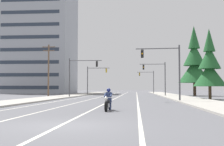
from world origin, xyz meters
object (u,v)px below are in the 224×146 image
at_px(traffic_signal_near_left, 79,71).
at_px(traffic_signal_far_right, 149,79).
at_px(apartment_building_far_left_block, 40,41).
at_px(traffic_signal_mid_left, 94,76).
at_px(conifer_tree_right_verge_far, 194,64).
at_px(traffic_signal_near_right, 167,64).
at_px(motorcycle_with_rider, 108,102).
at_px(traffic_signal_mid_right, 158,74).
at_px(conifer_tree_right_verge_near, 210,67).
at_px(utility_pole_left_near, 49,68).

bearing_deg(traffic_signal_near_left, traffic_signal_far_right, 70.25).
bearing_deg(apartment_building_far_left_block, traffic_signal_mid_left, -45.10).
height_order(traffic_signal_mid_left, conifer_tree_right_verge_far, conifer_tree_right_verge_far).
xyz_separation_m(traffic_signal_near_right, traffic_signal_far_right, (0.11, 48.15, -0.02)).
distance_m(traffic_signal_mid_left, traffic_signal_far_right, 21.43).
distance_m(traffic_signal_mid_left, conifer_tree_right_verge_far, 21.39).
distance_m(motorcycle_with_rider, conifer_tree_right_verge_far, 40.50).
height_order(traffic_signal_mid_right, apartment_building_far_left_block, apartment_building_far_left_block).
distance_m(traffic_signal_near_right, conifer_tree_right_verge_near, 8.43).
bearing_deg(apartment_building_far_left_block, traffic_signal_far_right, -2.10).
bearing_deg(traffic_signal_near_right, traffic_signal_mid_left, 112.12).
xyz_separation_m(traffic_signal_near_right, utility_pole_left_near, (-18.33, 16.54, 0.75)).
xyz_separation_m(utility_pole_left_near, apartment_building_far_left_block, (-12.58, 32.75, 10.13)).
height_order(traffic_signal_near_right, utility_pole_left_near, utility_pole_left_near).
xyz_separation_m(traffic_signal_near_right, conifer_tree_right_verge_near, (6.05, 5.87, 0.11)).
distance_m(traffic_signal_mid_right, conifer_tree_right_verge_far, 8.13).
height_order(traffic_signal_mid_right, utility_pole_left_near, utility_pole_left_near).
xyz_separation_m(traffic_signal_mid_left, utility_pole_left_near, (-5.79, -14.32, 0.74)).
relative_size(traffic_signal_mid_right, traffic_signal_mid_left, 1.00).
bearing_deg(traffic_signal_mid_right, apartment_building_far_left_block, 138.35).
bearing_deg(motorcycle_with_rider, conifer_tree_right_verge_far, 71.18).
xyz_separation_m(motorcycle_with_rider, conifer_tree_right_verge_far, (12.94, 37.97, 5.59)).
bearing_deg(traffic_signal_near_left, traffic_signal_near_right, -46.93).
distance_m(motorcycle_with_rider, apartment_building_far_left_block, 69.37).
relative_size(traffic_signal_near_left, apartment_building_far_left_block, 0.21).
relative_size(traffic_signal_near_right, traffic_signal_mid_right, 1.00).
relative_size(motorcycle_with_rider, utility_pole_left_near, 0.24).
xyz_separation_m(traffic_signal_mid_left, conifer_tree_right_verge_near, (18.60, -24.98, 0.10)).
bearing_deg(conifer_tree_right_verge_far, utility_pole_left_near, -163.11).
bearing_deg(traffic_signal_near_left, utility_pole_left_near, 151.17).
distance_m(traffic_signal_mid_left, conifer_tree_right_verge_near, 31.15).
height_order(traffic_signal_near_right, apartment_building_far_left_block, apartment_building_far_left_block).
relative_size(traffic_signal_near_right, apartment_building_far_left_block, 0.21).
xyz_separation_m(traffic_signal_near_left, conifer_tree_right_verge_far, (20.17, 11.19, 2.06)).
distance_m(traffic_signal_far_right, apartment_building_far_left_block, 32.90).
bearing_deg(conifer_tree_right_verge_near, utility_pole_left_near, 156.37).
height_order(utility_pole_left_near, conifer_tree_right_verge_near, conifer_tree_right_verge_near).
relative_size(traffic_signal_mid_right, traffic_signal_far_right, 1.00).
height_order(traffic_signal_near_right, conifer_tree_right_verge_near, conifer_tree_right_verge_near).
height_order(traffic_signal_mid_left, traffic_signal_far_right, same).
xyz_separation_m(traffic_signal_mid_right, conifer_tree_right_verge_near, (5.47, -15.41, 0.12)).
distance_m(traffic_signal_near_left, utility_pole_left_near, 6.80).
distance_m(traffic_signal_near_left, traffic_signal_mid_right, 15.26).
height_order(motorcycle_with_rider, traffic_signal_near_right, traffic_signal_near_right).
xyz_separation_m(motorcycle_with_rider, traffic_signal_near_left, (-7.23, 26.78, 3.53)).
height_order(utility_pole_left_near, apartment_building_far_left_block, apartment_building_far_left_block).
bearing_deg(traffic_signal_mid_right, traffic_signal_near_right, -91.56).
bearing_deg(traffic_signal_mid_right, traffic_signal_mid_left, 143.88).
bearing_deg(motorcycle_with_rider, apartment_building_far_left_block, 112.29).
bearing_deg(traffic_signal_near_left, traffic_signal_mid_right, 31.64).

